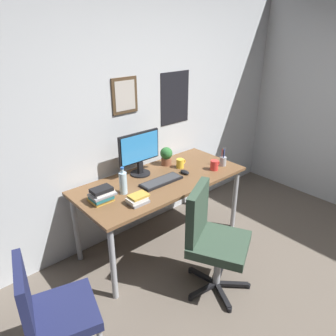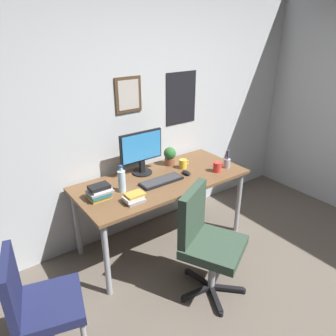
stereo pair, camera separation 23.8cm
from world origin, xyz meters
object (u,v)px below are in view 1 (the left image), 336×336
at_px(water_bottle, 123,182).
at_px(potted_plant, 166,155).
at_px(monitor, 139,152).
at_px(keyboard, 161,181).
at_px(side_chair, 50,310).
at_px(coffee_mug_far, 180,163).
at_px(pen_cup, 223,161).
at_px(office_chair, 211,235).
at_px(coffee_mug_near, 214,165).
at_px(book_stack_right, 138,199).
at_px(book_stack_left, 101,195).
at_px(computer_mouse, 185,172).

bearing_deg(water_bottle, potted_plant, 18.02).
bearing_deg(monitor, keyboard, -81.87).
distance_m(side_chair, coffee_mug_far, 1.85).
distance_m(potted_plant, pen_cup, 0.60).
distance_m(coffee_mug_far, pen_cup, 0.46).
relative_size(office_chair, water_bottle, 3.76).
distance_m(side_chair, potted_plant, 1.87).
bearing_deg(pen_cup, potted_plant, 136.51).
height_order(water_bottle, pen_cup, water_bottle).
xyz_separation_m(office_chair, pen_cup, (0.79, 0.55, 0.27)).
height_order(office_chair, coffee_mug_near, office_chair).
bearing_deg(pen_cup, book_stack_right, -178.04).
bearing_deg(book_stack_right, office_chair, -55.07).
relative_size(monitor, water_bottle, 1.82).
height_order(keyboard, water_bottle, water_bottle).
relative_size(office_chair, monitor, 2.07).
relative_size(coffee_mug_far, potted_plant, 0.60).
height_order(office_chair, book_stack_right, office_chair).
distance_m(pen_cup, book_stack_right, 1.15).
bearing_deg(coffee_mug_far, book_stack_right, -158.82).
distance_m(coffee_mug_near, coffee_mug_far, 0.35).
xyz_separation_m(coffee_mug_far, book_stack_left, (-0.98, -0.07, 0.01)).
xyz_separation_m(coffee_mug_near, pen_cup, (0.15, 0.01, 0.00)).
xyz_separation_m(computer_mouse, coffee_mug_far, (0.07, 0.14, 0.03)).
bearing_deg(potted_plant, coffee_mug_near, -56.13).
bearing_deg(office_chair, computer_mouse, 63.12).
height_order(office_chair, side_chair, office_chair).
bearing_deg(coffee_mug_near, potted_plant, 123.87).
relative_size(coffee_mug_far, book_stack_left, 0.56).
distance_m(water_bottle, potted_plant, 0.74).
relative_size(office_chair, coffee_mug_near, 7.85).
bearing_deg(pen_cup, keyboard, 170.53).
height_order(coffee_mug_near, potted_plant, potted_plant).
relative_size(water_bottle, book_stack_right, 1.41).
distance_m(water_bottle, book_stack_left, 0.22).
relative_size(side_chair, book_stack_right, 4.87).
bearing_deg(keyboard, book_stack_right, -157.56).
height_order(monitor, keyboard, monitor).
relative_size(office_chair, pen_cup, 4.75).
bearing_deg(pen_cup, coffee_mug_near, -175.28).
distance_m(book_stack_left, book_stack_right, 0.31).
height_order(monitor, book_stack_right, monitor).
relative_size(keyboard, coffee_mug_far, 3.69).
distance_m(computer_mouse, coffee_mug_far, 0.16).
bearing_deg(keyboard, water_bottle, 171.05).
distance_m(office_chair, keyboard, 0.72).
relative_size(coffee_mug_near, potted_plant, 0.62).
height_order(monitor, coffee_mug_near, monitor).
bearing_deg(water_bottle, computer_mouse, -5.66).
xyz_separation_m(water_bottle, coffee_mug_near, (0.99, -0.20, -0.05)).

